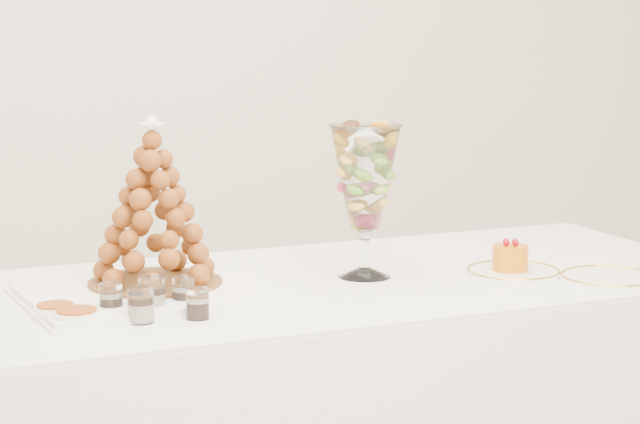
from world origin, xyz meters
name	(u,v)px	position (x,y,z in m)	size (l,w,h in m)	color
lace_tray	(151,293)	(-0.26, 0.30, 0.81)	(0.54, 0.41, 0.02)	white
macaron_vase	(365,179)	(0.27, 0.31, 1.04)	(0.17, 0.17, 0.37)	white
cake_plate	(513,272)	(0.61, 0.20, 0.81)	(0.23, 0.23, 0.01)	white
spare_plate	(609,278)	(0.79, 0.06, 0.81)	(0.24, 0.24, 0.01)	white
verrine_a	(111,299)	(-0.38, 0.19, 0.84)	(0.05, 0.05, 0.07)	white
verrine_b	(152,295)	(-0.30, 0.16, 0.84)	(0.06, 0.06, 0.08)	white
verrine_c	(183,292)	(-0.22, 0.19, 0.84)	(0.05, 0.05, 0.07)	white
verrine_d	(141,305)	(-0.34, 0.09, 0.84)	(0.05, 0.05, 0.07)	white
verrine_e	(198,303)	(-0.22, 0.08, 0.84)	(0.05, 0.05, 0.07)	white
ramekin_back	(55,312)	(-0.50, 0.20, 0.82)	(0.09, 0.09, 0.03)	white
ramekin_front	(77,318)	(-0.47, 0.13, 0.82)	(0.09, 0.09, 0.03)	white
croquembouche	(153,203)	(-0.24, 0.36, 1.01)	(0.31, 0.31, 0.38)	brown
mousse_cake	(510,257)	(0.61, 0.20, 0.85)	(0.09, 0.09, 0.08)	orange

